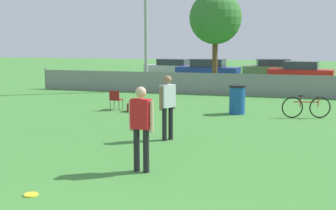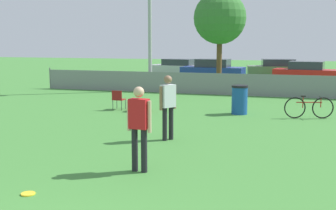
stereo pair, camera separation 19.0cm
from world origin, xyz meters
name	(u,v)px [view 1 (the left image)]	position (x,y,z in m)	size (l,w,h in m)	color
fence_backline	(231,84)	(0.00, 18.00, 0.55)	(21.55, 0.07, 1.21)	gray
tree_near_pole	(216,18)	(-1.57, 21.97, 4.07)	(3.12, 3.12, 5.66)	brown
player_receiver_white	(168,103)	(-0.31, 7.62, 1.04)	(0.41, 0.47, 1.79)	black
player_defender_red	(141,123)	(-0.02, 4.71, 1.04)	(0.55, 0.26, 1.79)	black
frisbee_disc	(31,195)	(-1.43, 2.86, 0.01)	(0.26, 0.26, 0.03)	yellow
folding_chair_sideline	(116,98)	(-3.76, 12.02, 0.46)	(0.43, 0.43, 0.78)	#333338
bicycle_sideline	(306,107)	(3.46, 12.27, 0.39)	(1.69, 0.57, 0.81)	black
trash_bin	(237,99)	(0.99, 12.46, 0.55)	(0.62, 0.62, 1.08)	#194C99
gear_bag_sideline	(138,107)	(-2.77, 11.85, 0.17)	(0.74, 0.40, 0.36)	maroon
parked_car_silver	(174,67)	(-6.17, 29.22, 0.66)	(4.73, 2.37, 1.34)	black
parked_car_blue	(208,70)	(-2.81, 26.29, 0.70)	(4.48, 2.03, 1.49)	black
parked_car_olive	(273,68)	(1.50, 29.87, 0.68)	(4.83, 2.56, 1.40)	black
parked_car_red	(301,72)	(3.51, 25.96, 0.69)	(4.30, 2.23, 1.42)	black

